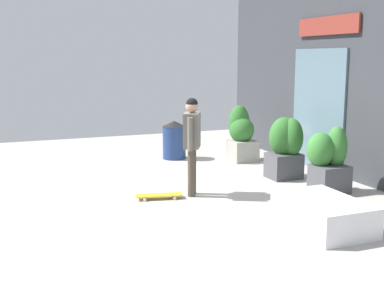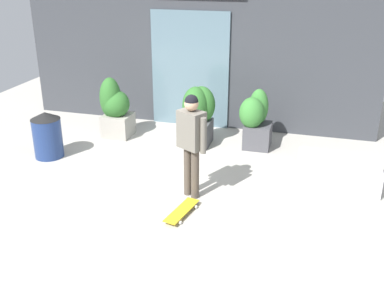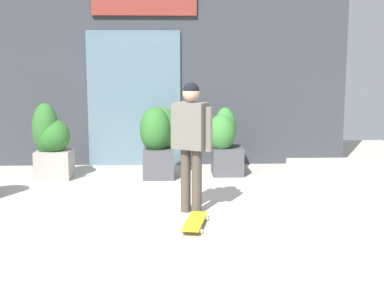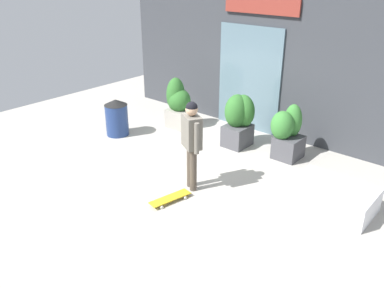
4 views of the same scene
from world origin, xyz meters
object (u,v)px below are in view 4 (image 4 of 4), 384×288
(skateboard, at_px, (170,198))
(planter_box_right, at_px, (287,132))
(planter_box_mid, at_px, (178,104))
(skateboarder, at_px, (192,137))
(trash_bin, at_px, (117,117))
(planter_box_left, at_px, (239,118))

(skateboard, bearing_deg, planter_box_right, 179.03)
(skateboard, relative_size, planter_box_mid, 0.63)
(skateboarder, relative_size, skateboard, 2.09)
(skateboard, height_order, planter_box_right, planter_box_right)
(planter_box_mid, height_order, trash_bin, planter_box_mid)
(planter_box_right, bearing_deg, skateboarder, -106.12)
(planter_box_left, xyz_separation_m, planter_box_right, (1.15, 0.14, -0.09))
(skateboarder, height_order, planter_box_right, skateboarder)
(planter_box_left, distance_m, trash_bin, 2.96)
(skateboarder, distance_m, planter_box_left, 2.26)
(planter_box_left, relative_size, trash_bin, 1.34)
(trash_bin, bearing_deg, planter_box_right, 22.73)
(planter_box_right, distance_m, planter_box_mid, 2.96)
(planter_box_right, height_order, planter_box_mid, planter_box_mid)
(planter_box_mid, distance_m, trash_bin, 1.58)
(planter_box_right, distance_m, trash_bin, 4.05)
(planter_box_right, xyz_separation_m, trash_bin, (-3.73, -1.56, -0.12))
(trash_bin, bearing_deg, skateboard, -23.84)
(planter_box_left, bearing_deg, skateboard, -79.84)
(skateboarder, distance_m, trash_bin, 3.21)
(planter_box_right, bearing_deg, trash_bin, -157.27)
(planter_box_left, bearing_deg, trash_bin, -151.15)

